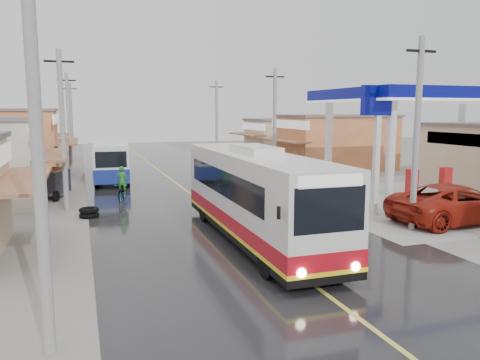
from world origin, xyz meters
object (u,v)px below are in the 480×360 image
(jeepney, at_px, (456,203))
(tyre_stack, at_px, (89,213))
(cyclist, at_px, (122,189))
(second_bus, at_px, (112,160))
(tricycle_near, at_px, (52,182))
(coach_bus, at_px, (254,195))

(jeepney, xyz_separation_m, tyre_stack, (-15.68, 6.39, -0.64))
(cyclist, xyz_separation_m, tyre_stack, (-1.85, -3.83, -0.41))
(second_bus, bearing_deg, tyre_stack, -94.61)
(cyclist, bearing_deg, tricycle_near, 167.09)
(second_bus, relative_size, tyre_stack, 9.21)
(coach_bus, distance_m, tricycle_near, 14.39)
(cyclist, bearing_deg, jeepney, -21.81)
(coach_bus, bearing_deg, jeepney, -0.68)
(jeepney, bearing_deg, tyre_stack, 64.32)
(coach_bus, height_order, tyre_stack, coach_bus)
(second_bus, relative_size, jeepney, 1.35)
(second_bus, bearing_deg, tricycle_near, -118.00)
(coach_bus, relative_size, second_bus, 1.38)
(coach_bus, xyz_separation_m, cyclist, (-4.18, 10.03, -1.13))
(second_bus, relative_size, tricycle_near, 3.26)
(cyclist, distance_m, tricycle_near, 4.24)
(second_bus, xyz_separation_m, jeepney, (13.82, -18.10, -0.63))
(coach_bus, relative_size, cyclist, 5.99)
(tyre_stack, bearing_deg, coach_bus, -45.73)
(tyre_stack, bearing_deg, second_bus, 80.95)
(coach_bus, height_order, cyclist, coach_bus)
(tricycle_near, xyz_separation_m, tyre_stack, (1.89, -5.79, -0.75))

